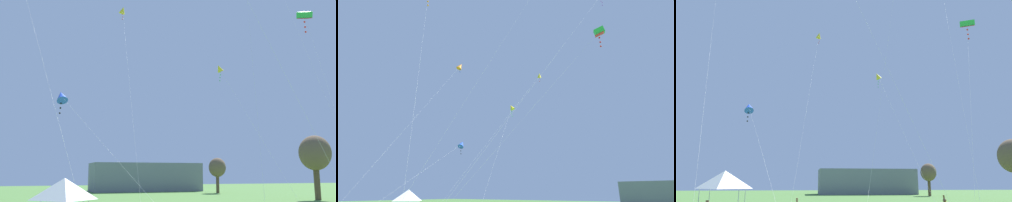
{
  "view_description": "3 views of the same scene",
  "coord_description": "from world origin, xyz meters",
  "views": [
    {
      "loc": [
        -9.5,
        -15.01,
        3.87
      ],
      "look_at": [
        -0.54,
        11.48,
        9.27
      ],
      "focal_mm": 40.0,
      "sensor_mm": 36.0,
      "label": 1
    },
    {
      "loc": [
        18.55,
        -11.52,
        3.2
      ],
      "look_at": [
        2.71,
        10.45,
        12.78
      ],
      "focal_mm": 28.0,
      "sensor_mm": 36.0,
      "label": 2
    },
    {
      "loc": [
        -2.86,
        -16.44,
        2.82
      ],
      "look_at": [
        0.21,
        8.96,
        9.2
      ],
      "focal_mm": 35.0,
      "sensor_mm": 36.0,
      "label": 3
    }
  ],
  "objects": [
    {
      "name": "kite_yellow_diamond_6",
      "position": [
        3.41,
        10.5,
        11.9
      ],
      "size": [
        2.47,
        8.37,
        12.32
      ],
      "color": "silver",
      "rests_on": "ground"
    },
    {
      "name": "kite_blue_diamond_5",
      "position": [
        -8.22,
        14.84,
        9.78
      ],
      "size": [
        5.69,
        18.53,
        10.54
      ],
      "color": "silver",
      "rests_on": "ground"
    },
    {
      "name": "festival_tent",
      "position": [
        -8.13,
        7.03,
        3.01
      ],
      "size": [
        2.69,
        2.69,
        3.61
      ],
      "color": "#B7B7BC",
      "rests_on": "ground"
    },
    {
      "name": "tree_far_right",
      "position": [
        24.16,
        53.71,
        4.89
      ],
      "size": [
        3.41,
        3.41,
        6.88
      ],
      "color": "brown",
      "rests_on": "ground"
    },
    {
      "name": "distant_building",
      "position": [
        12.69,
        66.71,
        3.02
      ],
      "size": [
        23.48,
        10.51,
        6.04
      ],
      "primitive_type": "cube",
      "color": "slate",
      "rests_on": "ground"
    },
    {
      "name": "kite_yellow_diamond_7",
      "position": [
        -1.3,
        26.05,
        22.83
      ],
      "size": [
        2.96,
        20.77,
        23.44
      ],
      "color": "silver",
      "rests_on": "ground"
    },
    {
      "name": "kite_green_box_2",
      "position": [
        13.07,
        11.91,
        18.32
      ],
      "size": [
        8.97,
        14.46,
        18.96
      ],
      "color": "silver",
      "rests_on": "ground"
    }
  ]
}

